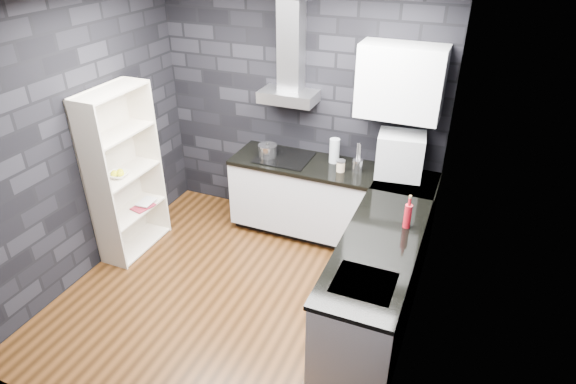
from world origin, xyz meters
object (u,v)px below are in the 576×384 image
Objects in this scene: storage_jar at (341,166)px; fruit_bowl at (118,174)px; utensil_crock at (357,166)px; glass_vase at (334,151)px; red_bottle at (408,216)px; pot at (268,151)px; appliance_garage at (400,155)px; bookshelf at (125,174)px.

fruit_bowl is at bearing -153.78° from storage_jar.
utensil_crock is 0.67× the size of fruit_bowl.
utensil_crock is 2.44m from fruit_bowl.
utensil_crock is (0.29, -0.13, -0.07)m from glass_vase.
storage_jar is 1.15m from red_bottle.
storage_jar is 0.50× the size of red_bottle.
pot is 0.85m from storage_jar.
utensil_crock is 0.63× the size of red_bottle.
fruit_bowl is (-2.61, -1.14, -0.19)m from appliance_garage.
red_bottle is at bearing 11.97° from bookshelf.
bookshelf is (-2.20, -0.97, -0.07)m from utensil_crock.
red_bottle is (0.83, -0.79, 0.05)m from storage_jar.
fruit_bowl is (-2.20, -1.06, -0.03)m from utensil_crock.
red_bottle is at bearing -43.69° from storage_jar.
bookshelf is at bearing 90.00° from fruit_bowl.
bookshelf reaches higher than fruit_bowl.
red_bottle is (0.96, -0.97, -0.03)m from glass_vase.
appliance_garage is 0.25× the size of bookshelf.
bookshelf reaches higher than glass_vase.
storage_jar is 2.27m from fruit_bowl.
appliance_garage reaches higher than storage_jar.
pot is 1.52m from bookshelf.
appliance_garage is 2.25× the size of fruit_bowl.
appliance_garage reaches higher than pot.
storage_jar is 0.54× the size of fruit_bowl.
utensil_crock is (0.16, 0.06, 0.01)m from storage_jar.
red_bottle is at bearing -25.98° from pot.
utensil_crock is 1.08m from red_bottle.
bookshelf is (-2.87, -0.13, -0.11)m from red_bottle.
pot is 1.47× the size of utensil_crock.
pot is 1.01m from utensil_crock.
appliance_garage reaches higher than fruit_bowl.
red_bottle is 0.12× the size of bookshelf.
utensil_crock is at bearing -23.31° from glass_vase.
pot is 1.83× the size of storage_jar.
red_bottle is at bearing -81.81° from appliance_garage.
glass_vase is at bearing 134.57° from red_bottle.
appliance_garage is (0.41, 0.08, 0.16)m from utensil_crock.
fruit_bowl is at bearing -148.16° from glass_vase.
glass_vase is 2.25m from fruit_bowl.
glass_vase is 0.24m from storage_jar.
pot is at bearing -178.26° from utensil_crock.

